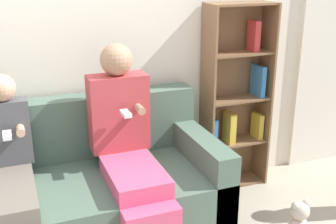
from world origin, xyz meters
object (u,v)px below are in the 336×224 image
(teddy_bear, at_px, (298,224))
(couch, at_px, (72,199))
(child_seated, at_px, (13,183))
(bookshelf, at_px, (235,98))
(adult_seated, at_px, (129,147))

(teddy_bear, bearing_deg, couch, 156.84)
(child_seated, bearing_deg, couch, 24.71)
(child_seated, distance_m, teddy_bear, 1.85)
(child_seated, relative_size, teddy_bear, 3.52)
(child_seated, distance_m, bookshelf, 1.85)
(adult_seated, xyz_separation_m, bookshelf, (1.05, 0.47, 0.08))
(adult_seated, height_order, child_seated, adult_seated)
(adult_seated, bearing_deg, couch, 162.71)
(couch, distance_m, adult_seated, 0.53)
(adult_seated, bearing_deg, child_seated, -176.31)
(couch, bearing_deg, adult_seated, -17.29)
(couch, relative_size, bookshelf, 1.29)
(bookshelf, bearing_deg, teddy_bear, -91.77)
(child_seated, xyz_separation_m, bookshelf, (1.77, 0.52, 0.17))
(bookshelf, bearing_deg, child_seated, -163.63)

